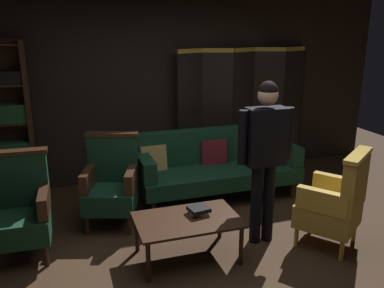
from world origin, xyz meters
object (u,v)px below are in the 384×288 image
coffee_table (187,223)px  standing_figure (265,149)px  armchair_gilt_accent (336,202)px  book_tan_leather (199,212)px  folding_screen (243,109)px  book_black_cloth (199,209)px  armchair_wing_left (19,209)px  velvet_couch (216,163)px  armchair_wing_right (111,183)px

coffee_table → standing_figure: 1.07m
armchair_gilt_accent → book_tan_leather: size_ratio=5.59×
folding_screen → book_tan_leather: folding_screen is taller
coffee_table → armchair_gilt_accent: (1.49, -0.25, 0.12)m
coffee_table → book_black_cloth: size_ratio=5.23×
standing_figure → armchair_wing_left: bearing=168.1°
velvet_couch → book_tan_leather: bearing=-118.1°
standing_figure → book_black_cloth: size_ratio=8.90×
velvet_couch → armchair_gilt_accent: (0.67, -1.61, 0.04)m
book_tan_leather → folding_screen: bearing=55.5°
velvet_couch → book_black_cloth: velvet_couch is taller
folding_screen → armchair_wing_right: size_ratio=2.05×
velvet_couch → coffee_table: bearing=-121.4°
velvet_couch → armchair_gilt_accent: armchair_gilt_accent is taller
book_black_cloth → folding_screen: bearing=55.5°
standing_figure → book_black_cloth: 0.90m
coffee_table → book_tan_leather: 0.16m
velvet_couch → folding_screen: bearing=47.0°
armchair_wing_left → book_tan_leather: (1.67, -0.51, -0.05)m
folding_screen → armchair_gilt_accent: folding_screen is taller
coffee_table → armchair_wing_right: (-0.60, 0.98, 0.12)m
standing_figure → velvet_couch: bearing=90.7°
armchair_wing_right → book_tan_leather: armchair_wing_right is taller
folding_screen → book_tan_leather: size_ratio=11.48×
folding_screen → armchair_wing_right: (-2.17, -1.17, -0.50)m
velvet_couch → standing_figure: standing_figure is taller
velvet_couch → standing_figure: (0.02, -1.28, 0.57)m
armchair_gilt_accent → book_black_cloth: (-1.36, 0.32, -0.02)m
book_tan_leather → book_black_cloth: 0.04m
armchair_wing_left → armchair_gilt_accent: bearing=-15.3°
velvet_couch → armchair_wing_left: armchair_wing_left is taller
standing_figure → book_tan_leather: (-0.71, -0.01, -0.59)m
armchair_gilt_accent → book_tan_leather: armchair_gilt_accent is taller
book_black_cloth → armchair_wing_left: bearing=163.0°
folding_screen → coffee_table: 2.74m
folding_screen → velvet_couch: size_ratio=1.01×
standing_figure → armchair_wing_right: bearing=147.7°
velvet_couch → book_tan_leather: (-0.69, -1.29, -0.02)m
armchair_gilt_accent → armchair_wing_left: 3.14m
armchair_wing_left → armchair_wing_right: same height
velvet_couch → armchair_wing_right: size_ratio=2.04×
standing_figure → coffee_table: bearing=-174.9°
armchair_wing_left → armchair_wing_right: (0.94, 0.41, 0.00)m
coffee_table → standing_figure: standing_figure is taller
standing_figure → armchair_gilt_accent: bearing=-26.8°
book_tan_leather → armchair_wing_right: bearing=128.6°
armchair_gilt_accent → book_black_cloth: armchair_gilt_accent is taller
armchair_gilt_accent → coffee_table: bearing=170.4°
folding_screen → armchair_gilt_accent: 2.46m
coffee_table → armchair_gilt_accent: 1.52m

